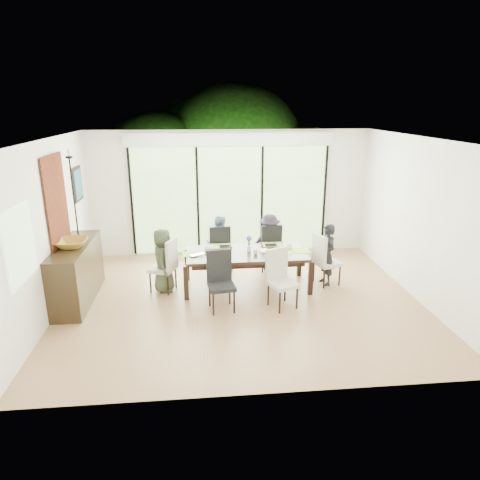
{
  "coord_description": "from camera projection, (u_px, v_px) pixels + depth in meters",
  "views": [
    {
      "loc": [
        -0.68,
        -6.63,
        3.21
      ],
      "look_at": [
        0.0,
        0.25,
        1.0
      ],
      "focal_mm": 32.0,
      "sensor_mm": 36.0,
      "label": 1
    }
  ],
  "objects": [
    {
      "name": "floor",
      "position": [
        241.0,
        300.0,
        7.32
      ],
      "size": [
        6.0,
        5.0,
        0.01
      ],
      "primitive_type": "cube",
      "color": "brown",
      "rests_on": "ground"
    },
    {
      "name": "ceiling",
      "position": [
        242.0,
        138.0,
        6.5
      ],
      "size": [
        6.0,
        5.0,
        0.01
      ],
      "primitive_type": "cube",
      "color": "white",
      "rests_on": "wall_back"
    },
    {
      "name": "wall_back",
      "position": [
        230.0,
        193.0,
        9.29
      ],
      "size": [
        6.0,
        0.02,
        2.7
      ],
      "primitive_type": "cube",
      "color": "white",
      "rests_on": "floor"
    },
    {
      "name": "wall_front",
      "position": [
        265.0,
        287.0,
        4.53
      ],
      "size": [
        6.0,
        0.02,
        2.7
      ],
      "primitive_type": "cube",
      "color": "silver",
      "rests_on": "floor"
    },
    {
      "name": "wall_left",
      "position": [
        49.0,
        229.0,
        6.63
      ],
      "size": [
        0.02,
        5.0,
        2.7
      ],
      "primitive_type": "cube",
      "color": "beige",
      "rests_on": "floor"
    },
    {
      "name": "wall_right",
      "position": [
        419.0,
        219.0,
        7.19
      ],
      "size": [
        0.02,
        5.0,
        2.7
      ],
      "primitive_type": "cube",
      "color": "silver",
      "rests_on": "floor"
    },
    {
      "name": "glass_doors",
      "position": [
        230.0,
        200.0,
        9.3
      ],
      "size": [
        4.2,
        0.02,
        2.3
      ],
      "primitive_type": "cube",
      "color": "#598C3F",
      "rests_on": "wall_back"
    },
    {
      "name": "blinds_header",
      "position": [
        230.0,
        139.0,
        8.89
      ],
      "size": [
        4.4,
        0.06,
        0.28
      ],
      "primitive_type": "cube",
      "color": "white",
      "rests_on": "wall_back"
    },
    {
      "name": "mullion_a",
      "position": [
        132.0,
        203.0,
        9.09
      ],
      "size": [
        0.05,
        0.04,
        2.3
      ],
      "primitive_type": "cube",
      "color": "black",
      "rests_on": "wall_back"
    },
    {
      "name": "mullion_b",
      "position": [
        198.0,
        201.0,
        9.22
      ],
      "size": [
        0.05,
        0.04,
        2.3
      ],
      "primitive_type": "cube",
      "color": "black",
      "rests_on": "wall_back"
    },
    {
      "name": "mullion_c",
      "position": [
        262.0,
        200.0,
        9.35
      ],
      "size": [
        0.05,
        0.04,
        2.3
      ],
      "primitive_type": "cube",
      "color": "black",
      "rests_on": "wall_back"
    },
    {
      "name": "mullion_d",
      "position": [
        324.0,
        198.0,
        9.48
      ],
      "size": [
        0.05,
        0.04,
        2.3
      ],
      "primitive_type": "cube",
      "color": "black",
      "rests_on": "wall_back"
    },
    {
      "name": "side_window",
      "position": [
        20.0,
        244.0,
        5.45
      ],
      "size": [
        0.02,
        0.9,
        1.0
      ],
      "primitive_type": "cube",
      "color": "#8CAD7F",
      "rests_on": "wall_left"
    },
    {
      "name": "deck",
      "position": [
        228.0,
        242.0,
        10.56
      ],
      "size": [
        6.0,
        1.8,
        0.1
      ],
      "primitive_type": "cube",
      "color": "brown",
      "rests_on": "ground"
    },
    {
      "name": "rail_top",
      "position": [
        225.0,
        211.0,
        11.14
      ],
      "size": [
        6.0,
        0.08,
        0.06
      ],
      "primitive_type": "cube",
      "color": "#4F3722",
      "rests_on": "deck"
    },
    {
      "name": "foliage_left",
      "position": [
        157.0,
        172.0,
        11.65
      ],
      "size": [
        3.2,
        3.2,
        3.2
      ],
      "primitive_type": "sphere",
      "color": "#14380F",
      "rests_on": "ground"
    },
    {
      "name": "foliage_mid",
      "position": [
        235.0,
        155.0,
        12.31
      ],
      "size": [
        4.0,
        4.0,
        4.0
      ],
      "primitive_type": "sphere",
      "color": "#14380F",
      "rests_on": "ground"
    },
    {
      "name": "foliage_right",
      "position": [
        302.0,
        177.0,
        11.88
      ],
      "size": [
        2.8,
        2.8,
        2.8
      ],
      "primitive_type": "sphere",
      "color": "#14380F",
      "rests_on": "ground"
    },
    {
      "name": "foliage_far",
      "position": [
        200.0,
        159.0,
        12.93
      ],
      "size": [
        3.6,
        3.6,
        3.6
      ],
      "primitive_type": "sphere",
      "color": "#14380F",
      "rests_on": "ground"
    },
    {
      "name": "table_top",
      "position": [
        246.0,
        254.0,
        7.66
      ],
      "size": [
        2.13,
        0.98,
        0.05
      ],
      "primitive_type": "cube",
      "color": "black",
      "rests_on": "floor"
    },
    {
      "name": "table_apron",
      "position": [
        246.0,
        258.0,
        7.68
      ],
      "size": [
        1.96,
        0.8,
        0.09
      ],
      "primitive_type": "cube",
      "color": "black",
      "rests_on": "floor"
    },
    {
      "name": "table_leg_fl",
      "position": [
        186.0,
        283.0,
        7.25
      ],
      "size": [
        0.08,
        0.08,
        0.61
      ],
      "primitive_type": "cube",
      "color": "black",
      "rests_on": "floor"
    },
    {
      "name": "table_leg_fr",
      "position": [
        311.0,
        278.0,
        7.45
      ],
      "size": [
        0.08,
        0.08,
        0.61
      ],
      "primitive_type": "cube",
      "color": "black",
      "rests_on": "floor"
    },
    {
      "name": "table_leg_bl",
      "position": [
        187.0,
        265.0,
        8.07
      ],
      "size": [
        0.08,
        0.08,
        0.61
      ],
      "primitive_type": "cube",
      "color": "black",
      "rests_on": "floor"
    },
    {
      "name": "table_leg_br",
      "position": [
        299.0,
        261.0,
        8.27
      ],
      "size": [
        0.08,
        0.08,
        0.61
      ],
      "primitive_type": "cube",
      "color": "black",
      "rests_on": "floor"
    },
    {
      "name": "chair_left_end",
      "position": [
        162.0,
        265.0,
        7.57
      ],
      "size": [
        0.53,
        0.53,
        0.98
      ],
      "primitive_type": null,
      "rotation": [
        0.0,
        0.0,
        -1.94
      ],
      "color": "beige",
      "rests_on": "floor"
    },
    {
      "name": "chair_right_end",
      "position": [
        328.0,
        259.0,
        7.85
      ],
      "size": [
        0.52,
        0.52,
        0.98
      ],
      "primitive_type": null,
      "rotation": [
        0.0,
        0.0,
        1.89
      ],
      "color": "beige",
      "rests_on": "floor"
    },
    {
      "name": "chair_far_left",
      "position": [
        219.0,
        247.0,
        8.47
      ],
      "size": [
        0.44,
        0.44,
        0.98
      ],
      "primitive_type": null,
      "rotation": [
        0.0,
        0.0,
        3.21
      ],
      "color": "black",
      "rests_on": "floor"
    },
    {
      "name": "chair_far_right",
      "position": [
        269.0,
        246.0,
        8.56
      ],
      "size": [
        0.44,
        0.44,
        0.98
      ],
      "primitive_type": null,
      "rotation": [
        0.0,
        0.0,
        3.23
      ],
      "color": "black",
      "rests_on": "floor"
    },
    {
      "name": "chair_near_left",
      "position": [
        222.0,
        282.0,
        6.83
      ],
      "size": [
        0.46,
        0.46,
        0.98
      ],
      "primitive_type": null,
      "rotation": [
        0.0,
        0.0,
        0.14
      ],
      "color": "black",
      "rests_on": "floor"
    },
    {
      "name": "chair_near_right",
      "position": [
        283.0,
        280.0,
        6.93
      ],
      "size": [
        0.54,
        0.54,
        0.98
      ],
      "primitive_type": null,
      "rotation": [
        0.0,
        0.0,
        0.41
      ],
      "color": "beige",
      "rests_on": "floor"
    },
    {
      "name": "person_left_end",
      "position": [
        163.0,
        260.0,
        7.54
      ],
      "size": [
        0.36,
        0.55,
        1.15
      ],
      "primitive_type": "imported",
      "rotation": [
        0.0,
        0.0,
        1.53
      ],
      "color": "#38442D",
      "rests_on": "floor"
    },
    {
      "name": "person_right_end",
      "position": [
        327.0,
        255.0,
        7.82
      ],
      "size": [
        0.45,
        0.6,
        1.15
      ],
      "primitive_type": "imported",
      "rotation": [
        0.0,
        0.0,
        -1.35
      ],
      "color": "black",
      "rests_on": "floor"
    },
    {
      "name": "person_far_left",
      "position": [
        219.0,
        244.0,
        8.42
      ],
      "size": [
        0.6,
        0.45,
        1.15
      ],
      "primitive_type": "imported",
      "rotation": [
        0.0,
        0.0,
        2.91
      ],
      "color": "#768DAA",
      "rests_on": "floor"
    },
    {
      "name": "person_far_right",
      "position": [
        269.0,
        242.0,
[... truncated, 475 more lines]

